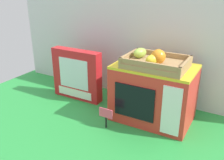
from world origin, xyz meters
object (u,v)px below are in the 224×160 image
Objects in this scene: toy_microwave at (153,93)px; cookie_set_box at (77,75)px; food_groups_crate at (155,62)px; price_sign at (106,115)px.

cookie_set_box reaches higher than toy_microwave.
food_groups_crate reaches higher than toy_microwave.
price_sign is at bearing -133.77° from food_groups_crate.
toy_microwave is 1.24× the size of cookie_set_box.
price_sign is at bearing -32.57° from cookie_set_box.
cookie_set_box reaches higher than price_sign.
cookie_set_box is at bearing 176.35° from food_groups_crate.
toy_microwave is 1.34× the size of food_groups_crate.
price_sign is at bearing -130.01° from toy_microwave.
food_groups_crate is at bearing 46.23° from price_sign.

